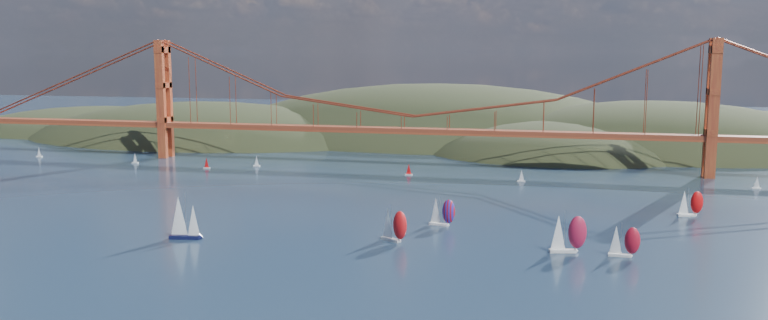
% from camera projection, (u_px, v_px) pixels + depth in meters
% --- Properties ---
extents(ground, '(1200.00, 1200.00, 0.00)m').
position_uv_depth(ground, '(240.00, 295.00, 154.25)').
color(ground, black).
rests_on(ground, ground).
extents(headlands, '(725.00, 225.00, 96.00)m').
position_uv_depth(headlands, '(529.00, 165.00, 412.89)').
color(headlands, black).
rests_on(headlands, ground).
extents(bridge, '(552.00, 12.00, 55.00)m').
position_uv_depth(bridge, '(410.00, 92.00, 323.04)').
color(bridge, brown).
rests_on(bridge, ground).
extents(sloop_navy, '(8.54, 5.29, 12.82)m').
position_uv_depth(sloop_navy, '(183.00, 218.00, 199.71)').
color(sloop_navy, black).
rests_on(sloop_navy, ground).
extents(racer_0, '(8.57, 6.54, 9.69)m').
position_uv_depth(racer_0, '(393.00, 225.00, 196.97)').
color(racer_0, silver).
rests_on(racer_0, ground).
extents(racer_1, '(9.42, 5.21, 10.56)m').
position_uv_depth(racer_1, '(567.00, 233.00, 186.12)').
color(racer_1, silver).
rests_on(racer_1, ground).
extents(racer_2, '(7.45, 3.11, 8.50)m').
position_uv_depth(racer_2, '(624.00, 241.00, 182.38)').
color(racer_2, silver).
rests_on(racer_2, ground).
extents(racer_3, '(7.76, 4.37, 8.69)m').
position_uv_depth(racer_3, '(690.00, 203.00, 227.55)').
color(racer_3, white).
rests_on(racer_3, ground).
extents(racer_rwb, '(7.91, 4.26, 8.88)m').
position_uv_depth(racer_rwb, '(442.00, 211.00, 215.11)').
color(racer_rwb, white).
rests_on(racer_rwb, ground).
extents(distant_boat_0, '(3.00, 2.00, 4.70)m').
position_uv_depth(distant_boat_0, '(39.00, 152.00, 355.69)').
color(distant_boat_0, silver).
rests_on(distant_boat_0, ground).
extents(distant_boat_1, '(3.00, 2.00, 4.70)m').
position_uv_depth(distant_boat_1, '(135.00, 158.00, 335.87)').
color(distant_boat_1, silver).
rests_on(distant_boat_1, ground).
extents(distant_boat_2, '(3.00, 2.00, 4.70)m').
position_uv_depth(distant_boat_2, '(207.00, 163.00, 320.49)').
color(distant_boat_2, silver).
rests_on(distant_boat_2, ground).
extents(distant_boat_3, '(3.00, 2.00, 4.70)m').
position_uv_depth(distant_boat_3, '(257.00, 161.00, 326.63)').
color(distant_boat_3, silver).
rests_on(distant_boat_3, ground).
extents(distant_boat_4, '(3.00, 2.00, 4.70)m').
position_uv_depth(distant_boat_4, '(757.00, 183.00, 272.47)').
color(distant_boat_4, silver).
rests_on(distant_boat_4, ground).
extents(distant_boat_8, '(3.00, 2.00, 4.70)m').
position_uv_depth(distant_boat_8, '(521.00, 176.00, 287.74)').
color(distant_boat_8, silver).
rests_on(distant_boat_8, ground).
extents(distant_boat_9, '(3.00, 2.00, 4.70)m').
position_uv_depth(distant_boat_9, '(409.00, 169.00, 303.16)').
color(distant_boat_9, silver).
rests_on(distant_boat_9, ground).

